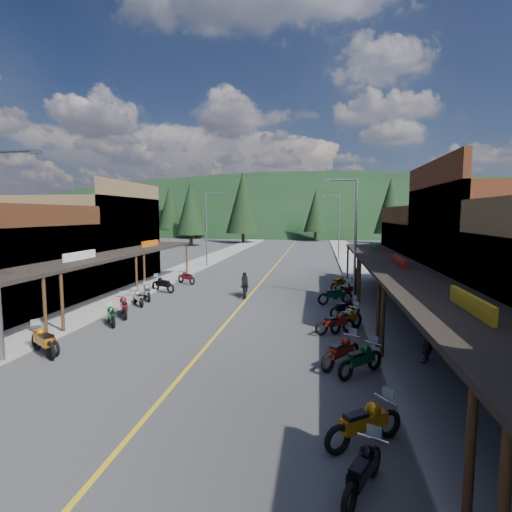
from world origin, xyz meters
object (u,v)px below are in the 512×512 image
at_px(streetlight_2, 353,232).
at_px(bike_west_7, 111,315).
at_px(streetlight_3, 338,224).
at_px(pine_1, 193,207).
at_px(rider_on_bike, 245,287).
at_px(bike_west_12, 186,277).
at_px(pine_10, 191,208).
at_px(bike_west_8, 124,305).
at_px(bike_east_7, 335,322).
at_px(pine_9, 449,209).
at_px(pedestrian_east_a, 426,338).
at_px(shop_east_2, 510,259).
at_px(pine_8, 146,212).
at_px(pine_0, 111,210).
at_px(bike_west_6, 46,339).
at_px(bike_east_10, 335,294).
at_px(bike_west_9, 138,297).
at_px(pine_2, 243,202).
at_px(shop_east_3, 446,258).
at_px(pine_4, 390,206).
at_px(bike_west_10, 147,292).
at_px(pine_3, 316,210).
at_px(pine_5, 459,203).
at_px(bike_east_9, 345,307).
at_px(bike_east_8, 347,318).
at_px(shop_west_2, 2,267).
at_px(streetlight_1, 208,226).
at_px(bike_east_5, 361,358).
at_px(bike_east_4, 364,421).
at_px(bike_east_11, 345,289).
at_px(pine_11, 435,203).
at_px(pine_7, 169,208).
at_px(bike_west_5, 43,339).
at_px(bike_east_3, 363,469).

xyz_separation_m(streetlight_2, bike_west_7, (-12.69, -8.40, -3.91)).
bearing_deg(streetlight_3, bike_west_7, -112.66).
xyz_separation_m(pine_1, rider_on_bike, (23.75, -62.34, -6.54)).
height_order(bike_west_7, bike_west_12, bike_west_12).
distance_m(pine_1, pine_10, 20.89).
bearing_deg(pine_10, bike_west_7, -76.33).
bearing_deg(bike_west_8, bike_east_7, -39.62).
relative_size(pine_9, pedestrian_east_a, 5.77).
height_order(shop_east_2, bike_east_7, shop_east_2).
height_order(pine_8, pedestrian_east_a, pine_8).
relative_size(pine_0, bike_west_6, 5.37).
bearing_deg(bike_east_10, bike_west_9, -106.24).
relative_size(streetlight_2, pine_2, 0.57).
height_order(shop_east_3, bike_east_10, shop_east_3).
bearing_deg(pine_1, streetlight_2, -63.47).
xyz_separation_m(pine_4, bike_west_7, (-23.74, -60.40, -6.69)).
bearing_deg(streetlight_2, bike_west_10, -169.60).
distance_m(pine_2, pine_9, 36.44).
bearing_deg(bike_west_9, bike_west_10, 53.79).
xyz_separation_m(streetlight_3, pine_4, (11.05, 30.00, 2.78)).
xyz_separation_m(shop_east_3, pine_4, (4.25, 48.70, 4.70)).
relative_size(pine_1, bike_west_9, 6.69).
xyz_separation_m(pine_3, pine_4, (14.00, -6.00, 0.75)).
xyz_separation_m(streetlight_3, pine_10, (-24.95, 20.00, 2.32)).
height_order(pine_5, bike_west_6, pine_5).
distance_m(bike_west_6, bike_west_12, 16.50).
xyz_separation_m(bike_west_12, bike_east_7, (11.44, -12.02, -0.01)).
relative_size(pine_10, bike_west_9, 6.21).
bearing_deg(streetlight_2, bike_east_9, -98.57).
relative_size(bike_east_7, bike_east_8, 0.89).
bearing_deg(shop_west_2, streetlight_1, 71.48).
bearing_deg(bike_east_5, pedestrian_east_a, 71.45).
distance_m(bike_east_4, bike_east_11, 17.68).
relative_size(bike_west_12, rider_on_bike, 0.87).
bearing_deg(bike_east_7, pine_4, 139.69).
relative_size(bike_west_9, bike_east_7, 0.91).
bearing_deg(pine_11, bike_west_6, -121.62).
bearing_deg(pine_4, shop_east_2, -94.14).
distance_m(pine_1, bike_east_10, 70.74).
distance_m(pine_7, bike_east_7, 85.20).
distance_m(pine_3, bike_west_7, 67.37).
bearing_deg(bike_east_8, pine_11, 110.92).
distance_m(pine_1, bike_west_5, 77.31).
height_order(streetlight_2, bike_east_5, streetlight_2).
bearing_deg(bike_east_9, pine_9, 120.42).
relative_size(bike_west_6, bike_west_7, 1.07).
distance_m(pine_10, bike_east_8, 55.50).
distance_m(bike_west_5, bike_east_3, 13.41).
bearing_deg(bike_east_8, bike_west_9, -154.74).
xyz_separation_m(bike_east_3, pedestrian_east_a, (3.06, 7.47, 0.51)).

